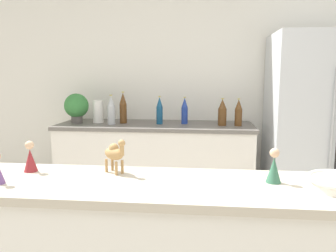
{
  "coord_description": "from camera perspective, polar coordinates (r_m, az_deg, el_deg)",
  "views": [
    {
      "loc": [
        0.13,
        -0.74,
        1.39
      ],
      "look_at": [
        -0.09,
        1.46,
        1.05
      ],
      "focal_mm": 35.0,
      "sensor_mm": 36.0,
      "label": 1
    }
  ],
  "objects": [
    {
      "name": "potted_plant",
      "position": [
        3.36,
        -15.65,
        3.29
      ],
      "size": [
        0.24,
        0.24,
        0.29
      ],
      "color": "#595451",
      "rests_on": "back_counter"
    },
    {
      "name": "back_counter",
      "position": [
        3.3,
        -2.19,
        -7.55
      ],
      "size": [
        1.89,
        0.63,
        0.93
      ],
      "color": "silver",
      "rests_on": "ground_plane"
    },
    {
      "name": "camel_figurine",
      "position": [
        1.49,
        -9.26,
        -4.64
      ],
      "size": [
        0.12,
        0.11,
        0.16
      ],
      "color": "#A87F4C",
      "rests_on": "bar_counter"
    },
    {
      "name": "back_bottle_4",
      "position": [
        3.12,
        9.44,
        2.31
      ],
      "size": [
        0.08,
        0.08,
        0.26
      ],
      "color": "brown",
      "rests_on": "back_counter"
    },
    {
      "name": "back_bottle_0",
      "position": [
        3.26,
        -7.82,
        3.09
      ],
      "size": [
        0.07,
        0.07,
        0.31
      ],
      "color": "brown",
      "rests_on": "back_counter"
    },
    {
      "name": "back_bottle_2",
      "position": [
        3.12,
        12.17,
        2.24
      ],
      "size": [
        0.07,
        0.07,
        0.26
      ],
      "color": "brown",
      "rests_on": "back_counter"
    },
    {
      "name": "refrigerator",
      "position": [
        3.32,
        25.29,
        -0.9
      ],
      "size": [
        0.96,
        0.7,
        1.77
      ],
      "color": "silver",
      "rests_on": "ground_plane"
    },
    {
      "name": "back_bottle_5",
      "position": [
        3.19,
        2.9,
        2.61
      ],
      "size": [
        0.06,
        0.06,
        0.26
      ],
      "color": "navy",
      "rests_on": "back_counter"
    },
    {
      "name": "back_bottle_1",
      "position": [
        3.19,
        -9.85,
        2.71
      ],
      "size": [
        0.08,
        0.08,
        0.29
      ],
      "color": "#B2B7BC",
      "rests_on": "back_counter"
    },
    {
      "name": "wall_back",
      "position": [
        3.47,
        3.7,
        6.81
      ],
      "size": [
        8.0,
        0.06,
        2.55
      ],
      "color": "white",
      "rests_on": "ground_plane"
    },
    {
      "name": "wise_man_figurine_blue",
      "position": [
        1.41,
        17.95,
        -6.95
      ],
      "size": [
        0.06,
        0.06,
        0.14
      ],
      "color": "#33664C",
      "rests_on": "bar_counter"
    },
    {
      "name": "paper_towel_roll",
      "position": [
        3.34,
        -12.07,
        2.49
      ],
      "size": [
        0.1,
        0.1,
        0.22
      ],
      "color": "white",
      "rests_on": "back_counter"
    },
    {
      "name": "wise_man_figurine_crimson",
      "position": [
        1.63,
        -22.86,
        -5.21
      ],
      "size": [
        0.06,
        0.06,
        0.14
      ],
      "color": "maroon",
      "rests_on": "bar_counter"
    },
    {
      "name": "back_bottle_3",
      "position": [
        3.17,
        -1.48,
        2.67
      ],
      "size": [
        0.06,
        0.06,
        0.27
      ],
      "color": "navy",
      "rests_on": "back_counter"
    }
  ]
}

